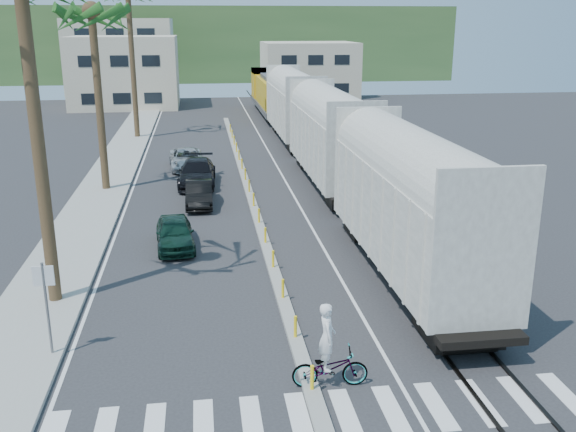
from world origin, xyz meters
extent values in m
plane|color=#28282B|center=(0.00, 0.00, 0.00)|extent=(140.00, 140.00, 0.00)
cube|color=gray|center=(-8.50, 25.00, 0.07)|extent=(3.00, 90.00, 0.15)
cube|color=black|center=(4.28, 28.00, 0.03)|extent=(0.12, 100.00, 0.06)
cube|color=black|center=(5.72, 28.00, 0.03)|extent=(0.12, 100.00, 0.06)
cube|color=gray|center=(0.00, 20.00, 0.07)|extent=(0.45, 60.00, 0.15)
cylinder|color=yellow|center=(0.00, -1.00, 0.50)|extent=(0.10, 0.10, 0.70)
cylinder|color=yellow|center=(0.00, 2.00, 0.50)|extent=(0.10, 0.10, 0.70)
cylinder|color=yellow|center=(0.00, 5.00, 0.50)|extent=(0.10, 0.10, 0.70)
cylinder|color=yellow|center=(0.00, 8.00, 0.50)|extent=(0.10, 0.10, 0.70)
cylinder|color=yellow|center=(0.00, 11.00, 0.50)|extent=(0.10, 0.10, 0.70)
cylinder|color=yellow|center=(0.00, 14.00, 0.50)|extent=(0.10, 0.10, 0.70)
cylinder|color=yellow|center=(0.00, 17.00, 0.50)|extent=(0.10, 0.10, 0.70)
cylinder|color=yellow|center=(0.00, 20.00, 0.50)|extent=(0.10, 0.10, 0.70)
cylinder|color=yellow|center=(0.00, 23.00, 0.50)|extent=(0.10, 0.10, 0.70)
cylinder|color=yellow|center=(0.00, 26.00, 0.50)|extent=(0.10, 0.10, 0.70)
cylinder|color=yellow|center=(0.00, 29.00, 0.50)|extent=(0.10, 0.10, 0.70)
cylinder|color=yellow|center=(0.00, 32.00, 0.50)|extent=(0.10, 0.10, 0.70)
cylinder|color=yellow|center=(0.00, 35.00, 0.50)|extent=(0.10, 0.10, 0.70)
cylinder|color=yellow|center=(0.00, 38.00, 0.50)|extent=(0.10, 0.10, 0.70)
cylinder|color=yellow|center=(0.00, 41.00, 0.50)|extent=(0.10, 0.10, 0.70)
cube|color=silver|center=(0.00, -2.00, 0.01)|extent=(14.00, 2.20, 0.01)
cube|color=silver|center=(-6.80, 25.00, 0.00)|extent=(0.12, 90.00, 0.01)
cube|color=silver|center=(2.50, 25.00, 0.00)|extent=(0.12, 90.00, 0.01)
cube|color=#A7A399|center=(5.00, 6.39, 2.70)|extent=(3.00, 12.88, 3.40)
cylinder|color=#A7A399|center=(5.00, 6.39, 4.40)|extent=(2.90, 12.58, 2.90)
cube|color=black|center=(5.00, 6.39, 0.50)|extent=(2.60, 12.88, 1.00)
cube|color=#A7A399|center=(5.00, 21.39, 2.70)|extent=(3.00, 12.88, 3.40)
cylinder|color=#A7A399|center=(5.00, 21.39, 4.40)|extent=(2.90, 12.58, 2.90)
cube|color=black|center=(5.00, 21.39, 0.50)|extent=(2.60, 12.88, 1.00)
cube|color=#A7A399|center=(5.00, 36.39, 2.70)|extent=(3.00, 12.88, 3.40)
cylinder|color=#A7A399|center=(5.00, 36.39, 4.40)|extent=(2.90, 12.58, 2.90)
cube|color=black|center=(5.00, 36.39, 0.50)|extent=(2.60, 12.88, 1.00)
cube|color=#4C4C4F|center=(5.00, 52.39, 1.05)|extent=(3.00, 17.00, 0.50)
cube|color=#BB8912|center=(5.00, 51.39, 2.60)|extent=(2.70, 12.24, 2.60)
cube|color=#BB8912|center=(5.00, 58.17, 2.90)|extent=(3.00, 3.74, 3.20)
cube|color=black|center=(5.00, 52.39, 0.45)|extent=(2.60, 13.60, 0.90)
cylinder|color=brown|center=(-8.00, 6.00, 5.50)|extent=(0.44, 0.44, 11.00)
cylinder|color=brown|center=(-8.30, 22.00, 5.00)|extent=(0.44, 0.44, 10.00)
sphere|color=#1A5219|center=(-8.30, 22.00, 10.15)|extent=(3.20, 3.20, 3.20)
cylinder|color=brown|center=(-8.00, 40.00, 6.00)|extent=(0.44, 0.44, 12.00)
cylinder|color=slate|center=(-7.30, 2.00, 1.50)|extent=(0.08, 0.08, 3.00)
cube|color=silver|center=(-7.30, 2.00, 2.60)|extent=(0.60, 0.04, 0.60)
cube|color=#BEB297|center=(-11.00, 62.00, 4.00)|extent=(12.00, 10.00, 8.00)
cube|color=#BEB297|center=(-13.00, 78.00, 5.00)|extent=(14.00, 12.00, 10.00)
cube|color=#BEB297|center=(12.00, 70.00, 3.50)|extent=(12.00, 10.00, 7.00)
cube|color=#385628|center=(0.00, 100.00, 6.00)|extent=(80.00, 20.00, 12.00)
imported|color=#0F2E22|center=(-3.96, 11.30, 0.68)|extent=(2.21, 4.24, 1.36)
imported|color=black|center=(-2.87, 17.96, 0.66)|extent=(1.47, 4.05, 1.33)
imported|color=black|center=(-2.95, 22.57, 0.77)|extent=(2.66, 5.52, 1.54)
imported|color=#B7B9BC|center=(-3.62, 27.23, 0.68)|extent=(3.03, 5.23, 1.35)
imported|color=#9EA0A5|center=(0.55, -0.66, 0.55)|extent=(0.93, 2.15, 1.09)
imported|color=white|center=(0.45, -0.66, 1.50)|extent=(0.74, 0.52, 1.90)
camera|label=1|loc=(-2.71, -15.82, 9.56)|focal=40.00mm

